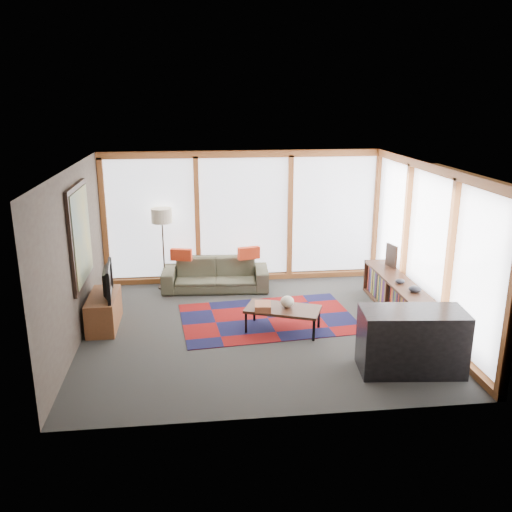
{
  "coord_description": "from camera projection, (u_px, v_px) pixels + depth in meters",
  "views": [
    {
      "loc": [
        -0.97,
        -7.94,
        3.59
      ],
      "look_at": [
        0.0,
        0.4,
        1.1
      ],
      "focal_mm": 38.0,
      "sensor_mm": 36.0,
      "label": 1
    }
  ],
  "objects": [
    {
      "name": "bowl_b",
      "position": [
        400.0,
        281.0,
        8.98
      ],
      "size": [
        0.17,
        0.17,
        0.08
      ],
      "primitive_type": "ellipsoid",
      "rotation": [
        0.0,
        0.0,
        -0.08
      ],
      "color": "black",
      "rests_on": "bookshelf"
    },
    {
      "name": "bowl_a",
      "position": [
        415.0,
        289.0,
        8.58
      ],
      "size": [
        0.21,
        0.21,
        0.1
      ],
      "primitive_type": "ellipsoid",
      "rotation": [
        0.0,
        0.0,
        -0.05
      ],
      "color": "black",
      "rests_on": "bookshelf"
    },
    {
      "name": "room_envelope",
      "position": [
        285.0,
        226.0,
        8.85
      ],
      "size": [
        5.52,
        5.02,
        2.62
      ],
      "color": "#3A2E2A",
      "rests_on": "ground"
    },
    {
      "name": "rug",
      "position": [
        268.0,
        318.0,
        9.08
      ],
      "size": [
        3.0,
        2.09,
        0.01
      ],
      "primitive_type": "cube",
      "rotation": [
        0.0,
        0.0,
        0.09
      ],
      "color": "maroon",
      "rests_on": "ground"
    },
    {
      "name": "shelf_picture",
      "position": [
        391.0,
        256.0,
        9.82
      ],
      "size": [
        0.11,
        0.32,
        0.41
      ],
      "primitive_type": "cube",
      "rotation": [
        0.0,
        0.0,
        0.23
      ],
      "color": "black",
      "rests_on": "bookshelf"
    },
    {
      "name": "coffee_table",
      "position": [
        283.0,
        319.0,
        8.57
      ],
      "size": [
        1.28,
        0.96,
        0.38
      ],
      "primitive_type": null,
      "rotation": [
        0.0,
        0.0,
        -0.38
      ],
      "color": "#371F17",
      "rests_on": "ground"
    },
    {
      "name": "television",
      "position": [
        104.0,
        281.0,
        8.54
      ],
      "size": [
        0.2,
        0.9,
        0.52
      ],
      "primitive_type": "imported",
      "rotation": [
        0.0,
        0.0,
        1.66
      ],
      "color": "black",
      "rests_on": "tv_console"
    },
    {
      "name": "pillow_left",
      "position": [
        181.0,
        255.0,
        10.26
      ],
      "size": [
        0.42,
        0.21,
        0.22
      ],
      "primitive_type": "cube",
      "rotation": [
        0.0,
        0.0,
        -0.24
      ],
      "color": "red",
      "rests_on": "sofa"
    },
    {
      "name": "sofa",
      "position": [
        215.0,
        274.0,
        10.4
      ],
      "size": [
        2.06,
        0.92,
        0.59
      ],
      "primitive_type": "imported",
      "rotation": [
        0.0,
        0.0,
        -0.07
      ],
      "color": "#353628",
      "rests_on": "ground"
    },
    {
      "name": "pillow_right",
      "position": [
        249.0,
        253.0,
        10.35
      ],
      "size": [
        0.44,
        0.22,
        0.23
      ],
      "primitive_type": "cube",
      "rotation": [
        0.0,
        0.0,
        0.23
      ],
      "color": "red",
      "rests_on": "sofa"
    },
    {
      "name": "vase",
      "position": [
        287.0,
        302.0,
        8.52
      ],
      "size": [
        0.22,
        0.22,
        0.19
      ],
      "primitive_type": "ellipsoid",
      "rotation": [
        0.0,
        0.0,
        0.02
      ],
      "color": "beige",
      "rests_on": "coffee_table"
    },
    {
      "name": "book_stack",
      "position": [
        263.0,
        307.0,
        8.43
      ],
      "size": [
        0.28,
        0.34,
        0.1
      ],
      "primitive_type": "cube",
      "rotation": [
        0.0,
        0.0,
        -0.11
      ],
      "color": "brown",
      "rests_on": "coffee_table"
    },
    {
      "name": "floor_lamp",
      "position": [
        163.0,
        249.0,
        10.33
      ],
      "size": [
        0.4,
        0.4,
        1.58
      ],
      "primitive_type": null,
      "color": "black",
      "rests_on": "ground"
    },
    {
      "name": "bookshelf",
      "position": [
        397.0,
        297.0,
        9.24
      ],
      "size": [
        0.44,
        2.39,
        0.6
      ],
      "primitive_type": null,
      "color": "#371F17",
      "rests_on": "ground"
    },
    {
      "name": "ground",
      "position": [
        259.0,
        329.0,
        8.69
      ],
      "size": [
        5.5,
        5.5,
        0.0
      ],
      "primitive_type": "plane",
      "color": "#2B2B29",
      "rests_on": "ground"
    },
    {
      "name": "bar_counter",
      "position": [
        412.0,
        341.0,
        7.25
      ],
      "size": [
        1.43,
        0.77,
        0.87
      ],
      "primitive_type": "cube",
      "rotation": [
        0.0,
        0.0,
        -0.1
      ],
      "color": "black",
      "rests_on": "ground"
    },
    {
      "name": "tv_console",
      "position": [
        104.0,
        311.0,
        8.71
      ],
      "size": [
        0.44,
        1.06,
        0.53
      ],
      "primitive_type": "cube",
      "color": "brown",
      "rests_on": "ground"
    }
  ]
}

